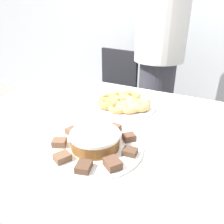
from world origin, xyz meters
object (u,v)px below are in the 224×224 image
(office_chair_left, at_px, (110,102))
(plate_cake, at_px, (95,147))
(person_standing, at_px, (159,55))
(frosted_cake, at_px, (95,139))
(plate_donuts, at_px, (124,106))

(office_chair_left, xyz_separation_m, plate_cake, (0.56, -1.11, 0.33))
(person_standing, xyz_separation_m, plate_cake, (0.14, -1.16, -0.14))
(frosted_cake, bearing_deg, person_standing, 96.69)
(office_chair_left, relative_size, plate_cake, 2.48)
(person_standing, distance_m, plate_cake, 1.18)
(plate_donuts, bearing_deg, person_standing, 94.55)
(person_standing, distance_m, plate_donuts, 0.78)
(person_standing, height_order, plate_donuts, person_standing)
(office_chair_left, height_order, plate_cake, office_chair_left)
(person_standing, bearing_deg, frosted_cake, -83.31)
(person_standing, relative_size, plate_cake, 4.73)
(person_standing, height_order, office_chair_left, person_standing)
(person_standing, distance_m, frosted_cake, 1.17)
(office_chair_left, distance_m, plate_cake, 1.28)
(office_chair_left, relative_size, frosted_cake, 4.80)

